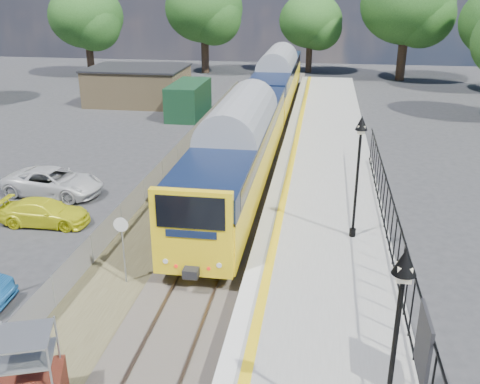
% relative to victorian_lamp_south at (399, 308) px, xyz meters
% --- Properties ---
extents(ground, '(120.00, 120.00, 0.00)m').
position_rel_victorian_lamp_south_xyz_m(ground, '(-5.50, 4.00, -4.30)').
color(ground, '#2D2D30').
rests_on(ground, ground).
extents(track_bed, '(5.90, 80.00, 0.29)m').
position_rel_victorian_lamp_south_xyz_m(track_bed, '(-5.97, 13.67, -4.21)').
color(track_bed, '#473F38').
rests_on(track_bed, ground).
extents(platform, '(5.00, 70.00, 0.90)m').
position_rel_victorian_lamp_south_xyz_m(platform, '(-1.30, 12.00, -3.85)').
color(platform, gray).
rests_on(platform, ground).
extents(platform_edge, '(0.90, 70.00, 0.01)m').
position_rel_victorian_lamp_south_xyz_m(platform_edge, '(-3.36, 12.00, -3.39)').
color(platform_edge, silver).
rests_on(platform_edge, platform).
extents(victorian_lamp_south, '(0.44, 0.44, 4.60)m').
position_rel_victorian_lamp_south_xyz_m(victorian_lamp_south, '(0.00, 0.00, 0.00)').
color(victorian_lamp_south, black).
rests_on(victorian_lamp_south, platform).
extents(victorian_lamp_north, '(0.44, 0.44, 4.60)m').
position_rel_victorian_lamp_south_xyz_m(victorian_lamp_north, '(-0.20, 10.00, 0.00)').
color(victorian_lamp_north, black).
rests_on(victorian_lamp_north, platform).
extents(palisade_fence, '(0.12, 26.00, 2.00)m').
position_rel_victorian_lamp_south_xyz_m(palisade_fence, '(1.05, 6.24, -2.46)').
color(palisade_fence, black).
rests_on(palisade_fence, platform).
extents(wire_fence, '(0.06, 52.00, 1.20)m').
position_rel_victorian_lamp_south_xyz_m(wire_fence, '(-9.70, 16.00, -3.70)').
color(wire_fence, '#999EA3').
rests_on(wire_fence, ground).
extents(outbuilding, '(10.80, 10.10, 3.12)m').
position_rel_victorian_lamp_south_xyz_m(outbuilding, '(-16.41, 35.21, -2.78)').
color(outbuilding, '#988056').
rests_on(outbuilding, ground).
extents(tree_line, '(56.80, 43.80, 11.88)m').
position_rel_victorian_lamp_south_xyz_m(tree_line, '(-4.10, 46.00, 2.31)').
color(tree_line, '#332319').
rests_on(tree_line, ground).
extents(train, '(2.82, 40.83, 3.51)m').
position_rel_victorian_lamp_south_xyz_m(train, '(-5.50, 26.91, -1.96)').
color(train, yellow).
rests_on(train, ground).
extents(brick_plinth, '(1.83, 1.83, 2.31)m').
position_rel_victorian_lamp_south_xyz_m(brick_plinth, '(-8.03, 0.69, -3.19)').
color(brick_plinth, brown).
rests_on(brick_plinth, ground).
extents(speed_sign, '(0.51, 0.11, 2.52)m').
position_rel_victorian_lamp_south_xyz_m(speed_sign, '(-8.00, 6.83, -2.61)').
color(speed_sign, '#999EA3').
rests_on(speed_sign, ground).
extents(car_yellow, '(3.89, 1.66, 1.12)m').
position_rel_victorian_lamp_south_xyz_m(car_yellow, '(-13.17, 11.02, -3.74)').
color(car_yellow, yellow).
rests_on(car_yellow, ground).
extents(car_white, '(5.06, 2.72, 1.35)m').
position_rel_victorian_lamp_south_xyz_m(car_white, '(-14.43, 14.34, -3.62)').
color(car_white, silver).
rests_on(car_white, ground).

